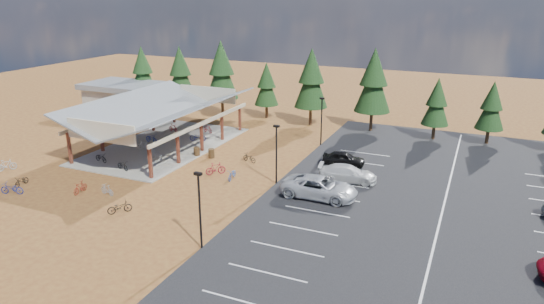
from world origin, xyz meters
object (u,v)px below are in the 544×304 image
Objects in this scene: car_4 at (344,159)px; trash_bin_0 at (197,152)px; bike_7 at (208,129)px; bike_6 at (198,137)px; lamp_post_0 at (200,205)px; bike_3 at (173,128)px; car_2 at (320,187)px; bike_pavilion at (162,111)px; bike_5 at (156,154)px; bike_15 at (216,169)px; car_3 at (348,174)px; bike_8 at (22,181)px; bike_11 at (80,187)px; bike_9 at (6,165)px; outbuilding at (127,97)px; bike_13 at (107,190)px; bike_10 at (12,189)px; bike_12 at (120,207)px; bike_14 at (232,174)px; bike_4 at (123,165)px; bike_1 at (144,145)px; lamp_post_1 at (276,150)px; trash_bin_1 at (211,153)px; bike_16 at (249,158)px; lamp_post_2 at (322,118)px; bike_2 at (152,138)px.

trash_bin_0 is at bearing 95.47° from car_4.
bike_6 is at bearing -148.47° from bike_7.
lamp_post_0 is 27.63m from bike_3.
car_2 is at bearing 174.93° from car_4.
bike_pavilion reaches higher than trash_bin_0.
bike_15 is at bearing -91.08° from bike_5.
car_3 reaches higher than bike_15.
bike_pavilion is 6.17m from trash_bin_0.
bike_5 is at bearing 45.76° from bike_8.
bike_8 is 5.74m from bike_11.
bike_6 is 18.49m from bike_9.
car_2 reaches higher than bike_3.
outbuilding reaches higher than bike_5.
car_2 is (17.63, -12.37, 0.32)m from bike_7.
bike_5 is (-13.06, 12.89, -2.40)m from lamp_post_0.
outbuilding reaches higher than bike_6.
lamp_post_0 is 3.42× the size of bike_13.
bike_10 is 0.31× the size of car_2.
lamp_post_0 is 2.89× the size of bike_12.
bike_15 is 11.95m from car_4.
bike_8 is 0.99× the size of bike_11.
bike_14 is at bearing 125.43° from car_4.
bike_11 is (0.30, -5.47, -0.04)m from bike_4.
bike_7 is at bearing -50.17° from bike_3.
car_3 reaches higher than bike_1.
bike_6 is (0.42, 6.86, -0.01)m from bike_5.
bike_9 is at bearing 135.54° from bike_1.
lamp_post_1 is at bearing -60.18° from bike_4.
bike_5 is at bearing -158.93° from bike_7.
bike_13 is at bearing -53.47° from outbuilding.
trash_bin_1 is at bearing 67.86° from car_2.
bike_pavilion is 11.04m from bike_16.
bike_6 is (-12.64, 7.75, -2.41)m from lamp_post_1.
bike_15 is at bearing 39.61° from bike_11.
lamp_post_0 is 12.00m from lamp_post_1.
bike_1 is 8.67m from bike_7.
trash_bin_0 is at bearing -13.65° from bike_4.
bike_6 is 0.95× the size of bike_10.
bike_16 is (-4.54, -7.98, -2.55)m from lamp_post_2.
bike_9 is (-6.99, -12.11, -0.08)m from bike_2.
lamp_post_0 reaches higher than trash_bin_1.
bike_15 is at bearing -111.38° from bike_3.
bike_16 is (11.38, 1.31, -0.17)m from bike_1.
lamp_post_2 is 3.42× the size of bike_13.
trash_bin_0 is at bearing -41.83° from bike_5.
outbuilding is (-14.00, 11.00, -1.80)m from bike_pavilion.
bike_4 is at bearing -51.43° from outbuilding.
bike_15 reaches higher than bike_11.
outbuilding is 6.83× the size of bike_16.
bike_8 is 17.64m from bike_14.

